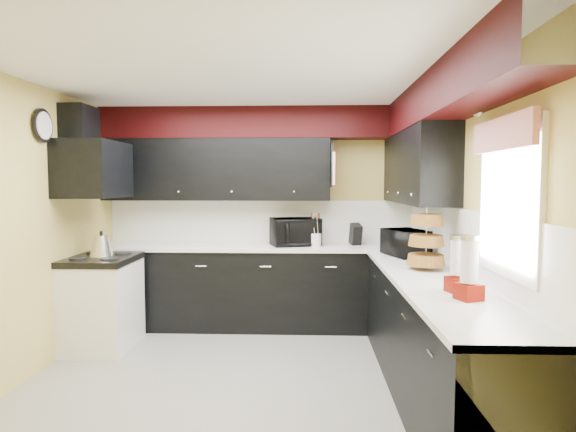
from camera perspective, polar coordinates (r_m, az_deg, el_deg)
The scene contains 35 objects.
ground at distance 4.28m, azimuth -5.47°, elevation -18.77°, with size 3.60×3.60×0.00m, color gray.
wall_back at distance 5.75m, azimuth -3.17°, elevation -0.04°, with size 3.60×0.06×2.50m, color #E0C666.
wall_right at distance 4.13m, azimuth 20.02°, elevation -1.86°, with size 0.06×3.60×2.50m, color #E0C666.
wall_left at distance 4.57m, azimuth -28.57°, elevation -1.56°, with size 0.06×3.60×2.50m, color #E0C666.
ceiling at distance 4.03m, azimuth -5.72°, elevation 16.08°, with size 3.60×3.60×0.06m, color white.
cab_back at distance 5.57m, azimuth -3.43°, elevation -8.50°, with size 3.60×0.60×0.90m, color black.
cab_right at distance 3.92m, azimuth 16.82°, elevation -14.05°, with size 0.60×3.00×0.90m, color black.
counter_back at distance 5.48m, azimuth -3.45°, elevation -3.70°, with size 3.62×0.64×0.04m, color white.
counter_right at distance 3.81m, azimuth 16.96°, elevation -7.30°, with size 0.64×3.02×0.04m, color white.
splash_back at distance 5.74m, azimuth -3.18°, elevation -0.65°, with size 3.60×0.02×0.50m, color white.
splash_right at distance 4.13m, azimuth 19.87°, elevation -2.69°, with size 0.02×3.60×0.50m, color white.
upper_back at distance 5.63m, azimuth -8.46°, elevation 5.44°, with size 2.60×0.35×0.70m, color black.
upper_right at distance 4.93m, azimuth 15.02°, elevation 5.56°, with size 0.35×1.80×0.70m, color black.
soffit_back at distance 5.59m, azimuth -3.39°, elevation 10.88°, with size 3.60×0.36×0.35m, color black.
soffit_right at distance 3.94m, azimuth 18.67°, elevation 13.59°, with size 0.36×3.24×0.35m, color black.
stove at distance 5.23m, azimuth -21.12°, elevation -9.82°, with size 0.60×0.75×0.86m, color white.
cooktop at distance 5.14m, azimuth -21.25°, elevation -4.83°, with size 0.62×0.77×0.06m, color black.
hood at distance 5.10m, azimuth -22.02°, elevation 5.12°, with size 0.50×0.78×0.55m, color black.
hood_duct at distance 5.19m, azimuth -23.48°, elevation 9.71°, with size 0.24×0.40×0.40m, color black.
window at distance 3.26m, azimuth 24.74°, elevation 1.80°, with size 0.03×0.86×0.96m, color white, non-canonical shape.
valance at distance 3.25m, azimuth 24.04°, elevation 8.87°, with size 0.04×0.88×0.20m, color red.
pan_top at distance 5.48m, azimuth 5.20°, elevation 7.60°, with size 0.03×0.22×0.40m, color black, non-canonical shape.
pan_mid at distance 5.34m, azimuth 5.26°, elevation 5.01°, with size 0.03×0.28×0.46m, color black, non-canonical shape.
pan_low at distance 5.60m, azimuth 5.11°, elevation 4.66°, with size 0.03×0.24×0.42m, color black, non-canonical shape.
cut_board at distance 5.22m, azimuth 5.44°, elevation 5.58°, with size 0.03×0.26×0.35m, color white.
baskets at distance 4.11m, azimuth 16.06°, elevation -2.79°, with size 0.27×0.27×0.50m, color brown, non-canonical shape.
clock at distance 4.78m, azimuth -27.07°, elevation 9.52°, with size 0.03×0.30×0.30m, color black, non-canonical shape.
deco_plate at distance 3.81m, azimuth 21.60°, elevation 12.71°, with size 0.03×0.24×0.24m, color white, non-canonical shape.
toaster_oven at distance 5.47m, azimuth 0.90°, elevation -1.87°, with size 0.53×0.44×0.31m, color black.
microwave at distance 4.81m, azimuth 13.80°, elevation -3.10°, with size 0.47×0.32×0.26m, color black.
utensil_crock at distance 5.40m, azimuth 3.26°, elevation -2.83°, with size 0.14×0.14×0.15m, color silver.
knife_block at distance 5.55m, azimuth 8.01°, elevation -2.20°, with size 0.11×0.15×0.24m, color black.
kettle at distance 5.15m, azimuth -21.23°, elevation -3.31°, with size 0.23×0.23×0.21m, color silver, non-canonical shape.
dispenser_a at distance 3.32m, azimuth 19.44°, elevation -5.74°, with size 0.12×0.12×0.33m, color #620D00, non-canonical shape.
dispenser_b at distance 3.13m, azimuth 20.68°, elevation -6.05°, with size 0.13×0.13×0.36m, color #5B0B19, non-canonical shape.
Camera 1 is at (0.53, -3.91, 1.65)m, focal length 30.00 mm.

